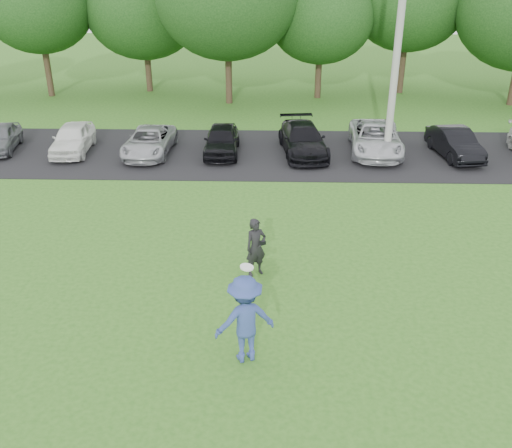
{
  "coord_description": "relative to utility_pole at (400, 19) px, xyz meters",
  "views": [
    {
      "loc": [
        0.38,
        -9.91,
        7.83
      ],
      "look_at": [
        0.0,
        3.5,
        1.3
      ],
      "focal_mm": 40.0,
      "sensor_mm": 36.0,
      "label": 1
    }
  ],
  "objects": [
    {
      "name": "frisbee_player",
      "position": [
        -5.15,
        -12.49,
        -4.48
      ],
      "size": [
        1.44,
        1.12,
        2.23
      ],
      "color": "#33478F",
      "rests_on": "ground"
    },
    {
      "name": "parked_cars",
      "position": [
        -4.94,
        0.73,
        -4.86
      ],
      "size": [
        30.52,
        4.72,
        1.23
      ],
      "color": "white",
      "rests_on": "parking_lot"
    },
    {
      "name": "tree_row",
      "position": [
        -3.52,
        10.58,
        -0.56
      ],
      "size": [
        42.39,
        9.85,
        8.64
      ],
      "color": "#38281C",
      "rests_on": "ground"
    },
    {
      "name": "ground",
      "position": [
        -5.03,
        -12.18,
        -5.47
      ],
      "size": [
        100.0,
        100.0,
        0.0
      ],
      "primitive_type": "plane",
      "color": "#2E651C",
      "rests_on": "ground"
    },
    {
      "name": "camera_bystander",
      "position": [
        -5.03,
        -9.03,
        -4.67
      ],
      "size": [
        0.69,
        0.62,
        1.59
      ],
      "color": "black",
      "rests_on": "ground"
    },
    {
      "name": "utility_pole",
      "position": [
        0.0,
        0.0,
        0.0
      ],
      "size": [
        0.28,
        0.28,
        10.93
      ],
      "primitive_type": "cylinder",
      "color": "#A2A29D",
      "rests_on": "ground"
    },
    {
      "name": "parking_lot",
      "position": [
        -5.03,
        0.82,
        -5.45
      ],
      "size": [
        32.0,
        6.5,
        0.03
      ],
      "primitive_type": "cube",
      "color": "black",
      "rests_on": "ground"
    }
  ]
}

